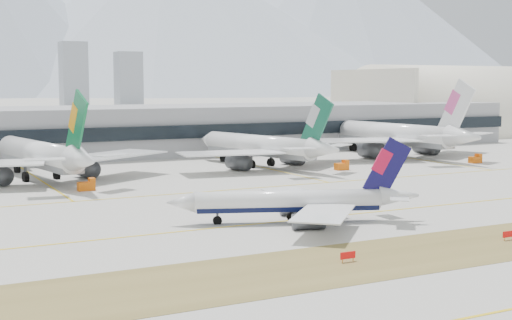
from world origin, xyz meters
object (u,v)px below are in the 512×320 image
taxiing_airliner (297,202)px  widebody_cathay (264,147)px  terminal (125,130)px  widebody_eva (42,156)px  hangar (453,134)px  widebody_china_air (397,136)px

taxiing_airliner → widebody_cathay: widebody_cathay is taller
terminal → widebody_eva: bearing=-124.0°
widebody_cathay → hangar: size_ratio=0.61×
taxiing_airliner → terminal: 121.98m
taxiing_airliner → terminal: size_ratio=0.14×
terminal → taxiing_airliner: bearing=-93.8°
widebody_eva → terminal: size_ratio=0.21×
hangar → terminal: bearing=-172.6°
widebody_eva → widebody_cathay: bearing=-98.8°
terminal → hangar: size_ratio=3.08×
taxiing_airliner → widebody_china_air: (80.15, 76.38, 3.02)m
widebody_china_air → hangar: (82.42, 65.42, -6.24)m
widebody_china_air → widebody_eva: bearing=88.6°
taxiing_airliner → widebody_eva: size_ratio=0.67×
taxiing_airliner → terminal: (8.01, 121.64, 4.15)m
taxiing_airliner → widebody_china_air: bearing=-116.0°
widebody_eva → hangar: (189.86, 72.55, -5.57)m
terminal → widebody_china_air: bearing=-32.1°
widebody_eva → widebody_china_air: widebody_china_air is taller
widebody_eva → terminal: (35.30, 52.39, 1.80)m
widebody_cathay → widebody_eva: bearing=76.8°
widebody_cathay → terminal: 56.70m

